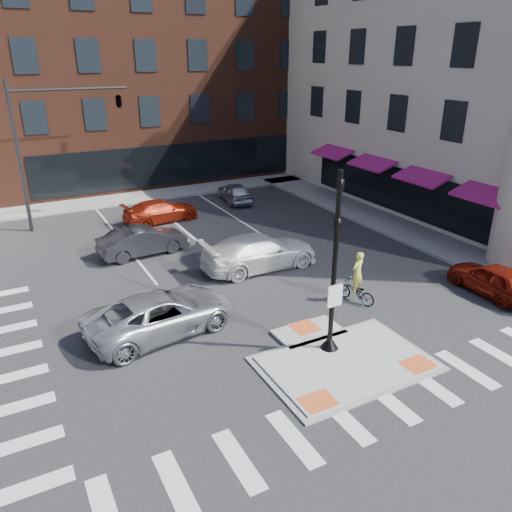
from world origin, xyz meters
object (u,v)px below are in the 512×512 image
silver_suv (162,313)px  white_pickup (260,252)px  cyclist (356,285)px  bg_car_dark (143,241)px  bg_car_red (161,211)px  bg_car_silver (235,192)px  red_sedan (494,279)px

silver_suv → white_pickup: 6.66m
silver_suv → cyclist: (7.50, -1.38, -0.03)m
silver_suv → cyclist: size_ratio=2.53×
white_pickup → bg_car_dark: white_pickup is taller
bg_car_dark → cyclist: size_ratio=2.02×
bg_car_red → cyclist: bearing=-170.5°
bg_car_dark → bg_car_silver: 10.14m
red_sedan → cyclist: bearing=-19.6°
red_sedan → silver_suv: bearing=-13.5°
white_pickup → bg_car_silver: size_ratio=1.46×
bg_car_red → cyclist: 13.89m
red_sedan → bg_car_dark: bearing=-42.4°
white_pickup → cyclist: 5.08m
bg_car_red → red_sedan: bearing=-155.5°
silver_suv → bg_car_red: (3.89, 12.03, -0.11)m
white_pickup → bg_car_silver: bearing=-19.5°
bg_car_red → cyclist: (3.61, -13.41, 0.08)m
bg_car_silver → red_sedan: bearing=107.6°
red_sedan → bg_car_dark: 15.79m
red_sedan → cyclist: (-5.38, 2.08, 0.06)m
silver_suv → white_pickup: white_pickup is taller
bg_car_dark → cyclist: bearing=-150.9°
bg_car_dark → bg_car_silver: size_ratio=1.15×
red_sedan → bg_car_red: 17.91m
red_sedan → bg_car_red: red_sedan is taller
silver_suv → bg_car_silver: silver_suv is taller
red_sedan → bg_car_silver: red_sedan is taller
bg_car_silver → cyclist: cyclist is taller
cyclist → bg_car_red: bearing=-92.8°
silver_suv → cyclist: bearing=-109.2°
cyclist → white_pickup: bearing=-87.6°
bg_car_dark → cyclist: cyclist is taller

